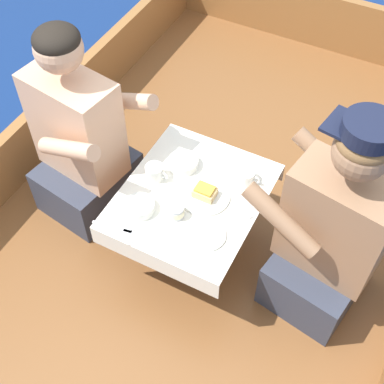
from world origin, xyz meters
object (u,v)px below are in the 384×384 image
at_px(coffee_cup_port, 246,176).
at_px(coffee_cup_starboard, 155,172).
at_px(tin_can, 176,212).
at_px(person_starboard, 331,236).
at_px(person_port, 81,143).
at_px(sandwich, 205,192).

height_order(coffee_cup_port, coffee_cup_starboard, coffee_cup_starboard).
height_order(coffee_cup_starboard, tin_can, coffee_cup_starboard).
bearing_deg(coffee_cup_starboard, person_starboard, 3.33).
relative_size(person_port, coffee_cup_starboard, 9.57).
height_order(sandwich, coffee_cup_starboard, coffee_cup_starboard).
bearing_deg(tin_can, coffee_cup_port, 59.65).
relative_size(person_starboard, sandwich, 11.18).
bearing_deg(coffee_cup_port, person_port, -169.00).
distance_m(person_starboard, coffee_cup_port, 0.44).
bearing_deg(coffee_cup_starboard, tin_can, -37.46).
bearing_deg(person_port, tin_can, -6.03).
bearing_deg(person_starboard, coffee_cup_port, -5.81).
relative_size(person_port, sandwich, 11.01).
bearing_deg(person_port, coffee_cup_starboard, 6.47).
height_order(sandwich, coffee_cup_port, coffee_cup_port).
xyz_separation_m(person_starboard, sandwich, (-0.54, -0.04, 0.01)).
bearing_deg(coffee_cup_starboard, sandwich, 1.23).
height_order(sandwich, tin_can, sandwich).
bearing_deg(tin_can, person_starboard, 17.11).
bearing_deg(coffee_cup_port, coffee_cup_starboard, -155.28).
bearing_deg(tin_can, coffee_cup_starboard, 142.54).
xyz_separation_m(sandwich, coffee_cup_starboard, (-0.24, -0.01, 0.00)).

